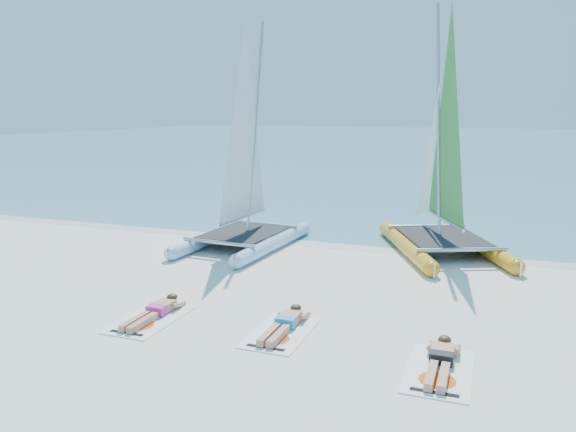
% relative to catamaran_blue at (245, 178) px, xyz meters
% --- Properties ---
extents(ground, '(140.00, 140.00, 0.00)m').
position_rel_catamaran_blue_xyz_m(ground, '(3.40, -4.26, -2.05)').
color(ground, white).
rests_on(ground, ground).
extents(sea, '(140.00, 115.00, 0.01)m').
position_rel_catamaran_blue_xyz_m(sea, '(3.40, 58.74, -2.05)').
color(sea, '#78B3C8').
rests_on(sea, ground).
extents(wet_sand_strip, '(140.00, 1.40, 0.01)m').
position_rel_catamaran_blue_xyz_m(wet_sand_strip, '(3.40, 1.24, -2.05)').
color(wet_sand_strip, silver).
rests_on(wet_sand_strip, ground).
extents(catamaran_blue, '(2.76, 5.20, 6.88)m').
position_rel_catamaran_blue_xyz_m(catamaran_blue, '(0.00, 0.00, 0.00)').
color(catamaran_blue, '#B4DDED').
rests_on(catamaran_blue, ground).
extents(catamaran_yellow, '(4.52, 5.94, 7.32)m').
position_rel_catamaran_blue_xyz_m(catamaran_yellow, '(5.41, 1.75, 0.25)').
color(catamaran_yellow, gold).
rests_on(catamaran_yellow, ground).
extents(towel_a, '(1.00, 1.85, 0.02)m').
position_rel_catamaran_blue_xyz_m(towel_a, '(0.79, -6.19, -2.04)').
color(towel_a, white).
rests_on(towel_a, ground).
extents(sunbather_a, '(0.37, 1.73, 0.26)m').
position_rel_catamaran_blue_xyz_m(sunbather_a, '(0.79, -6.00, -1.93)').
color(sunbather_a, tan).
rests_on(sunbather_a, towel_a).
extents(towel_b, '(1.00, 1.85, 0.02)m').
position_rel_catamaran_blue_xyz_m(towel_b, '(3.42, -5.90, -2.04)').
color(towel_b, white).
rests_on(towel_b, ground).
extents(sunbather_b, '(0.37, 1.73, 0.26)m').
position_rel_catamaran_blue_xyz_m(sunbather_b, '(3.42, -5.71, -1.93)').
color(sunbather_b, tan).
rests_on(sunbather_b, towel_b).
extents(towel_c, '(1.00, 1.85, 0.02)m').
position_rel_catamaran_blue_xyz_m(towel_c, '(6.31, -6.48, -2.04)').
color(towel_c, white).
rests_on(towel_c, ground).
extents(sunbather_c, '(0.37, 1.73, 0.26)m').
position_rel_catamaran_blue_xyz_m(sunbather_c, '(6.31, -6.29, -1.93)').
color(sunbather_c, tan).
rests_on(sunbather_c, towel_c).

